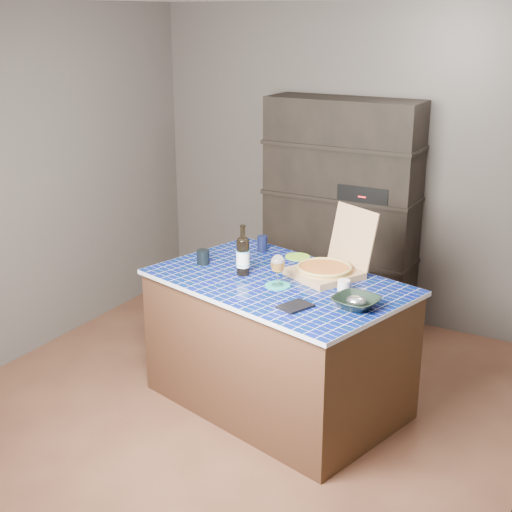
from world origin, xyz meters
The scene contains 14 objects.
room centered at (0.00, 0.00, 1.25)m, with size 3.50×3.50×3.50m.
shelving_unit centered at (0.00, 1.53, 0.90)m, with size 1.20×0.41×1.80m.
kitchen_island centered at (0.21, 0.07, 0.43)m, with size 1.75×1.35×0.85m.
pizza_box centered at (0.44, 0.29, 0.91)m, with size 0.53×0.57×0.41m.
mead_bottle centered at (-0.03, 0.05, 0.98)m, with size 0.09×0.09×0.32m.
teal_trivet centered at (0.25, -0.02, 0.85)m, with size 0.15×0.15×0.01m, color teal.
wine_glass centered at (0.25, -0.02, 0.99)m, with size 0.09×0.09×0.19m.
tumbler centered at (-0.36, 0.10, 0.90)m, with size 0.08×0.08×0.09m, color black.
dvd_case centered at (0.49, -0.26, 0.86)m, with size 0.13×0.18×0.01m, color black.
bowl centered at (0.78, -0.10, 0.88)m, with size 0.25×0.25×0.06m, color black.
foil_contents centered at (0.78, -0.10, 0.89)m, with size 0.11×0.09×0.05m, color #ADAEB8.
white_jar centered at (0.62, 0.11, 0.88)m, with size 0.07×0.07×0.06m, color silver.
navy_cup centered at (-0.15, 0.52, 0.90)m, with size 0.07×0.07×0.11m, color black.
green_trivet centered at (0.12, 0.52, 0.85)m, with size 0.17×0.17×0.01m, color #7FC72A.
Camera 1 is at (2.10, -3.56, 2.40)m, focal length 50.00 mm.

